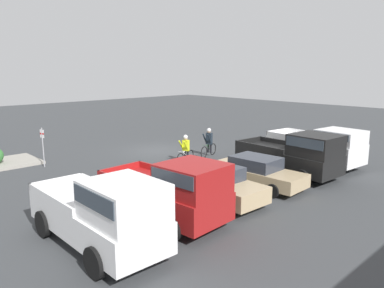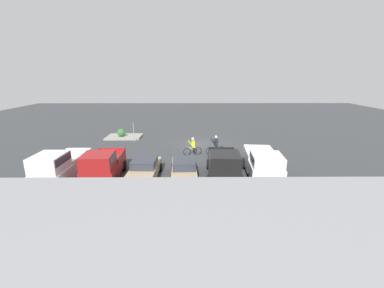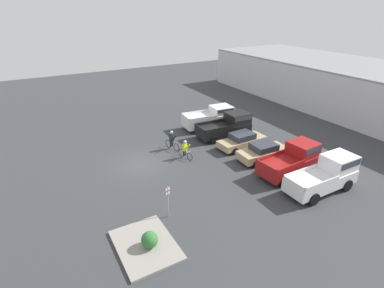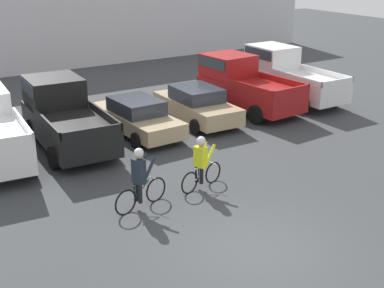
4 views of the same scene
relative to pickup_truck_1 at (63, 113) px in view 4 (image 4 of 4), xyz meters
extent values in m
plane|color=#383A3D|center=(1.29, -9.69, -1.17)|extent=(80.00, 80.00, 0.00)
cube|color=white|center=(-1.92, -1.72, 0.42)|extent=(0.36, 3.16, 0.25)
cylinder|color=black|center=(-1.64, 0.96, -0.74)|extent=(0.30, 0.88, 0.86)
cylinder|color=black|center=(-1.93, -2.30, -0.74)|extent=(0.30, 0.88, 0.86)
cube|color=black|center=(-0.03, -0.55, -0.36)|extent=(2.41, 5.45, 0.93)
cube|color=black|center=(0.06, 1.05, 0.62)|extent=(2.05, 2.25, 1.02)
cube|color=#333D47|center=(0.06, 1.05, 0.84)|extent=(2.11, 2.08, 0.45)
cube|color=black|center=(-1.10, -1.55, 0.23)|extent=(0.27, 3.20, 0.25)
cube|color=black|center=(0.91, -1.67, 0.23)|extent=(0.27, 3.20, 0.25)
cube|color=black|center=(-0.19, -3.17, 0.23)|extent=(2.10, 0.21, 0.25)
cylinder|color=black|center=(-0.98, 1.17, -0.78)|extent=(0.27, 0.78, 0.77)
cylinder|color=black|center=(1.11, 1.04, -0.78)|extent=(0.27, 0.78, 0.77)
cylinder|color=black|center=(-1.18, -2.14, -0.78)|extent=(0.27, 0.78, 0.77)
cylinder|color=black|center=(0.91, -2.26, -0.78)|extent=(0.27, 0.78, 0.77)
cube|color=tan|center=(2.77, -0.43, -0.61)|extent=(1.91, 4.71, 0.59)
cube|color=#2D333D|center=(2.77, -0.43, -0.04)|extent=(1.64, 2.15, 0.55)
cylinder|color=black|center=(1.84, 1.02, -0.86)|extent=(0.20, 0.62, 0.61)
cylinder|color=black|center=(3.57, 1.09, -0.86)|extent=(0.20, 0.62, 0.61)
cylinder|color=black|center=(1.97, -1.94, -0.86)|extent=(0.20, 0.62, 0.61)
cylinder|color=black|center=(3.69, -1.87, -0.86)|extent=(0.20, 0.62, 0.61)
cube|color=tan|center=(5.57, -0.39, -0.57)|extent=(1.96, 4.50, 0.66)
cube|color=#2D333D|center=(5.57, -0.39, 0.03)|extent=(1.69, 2.05, 0.55)
cylinder|color=black|center=(4.71, 1.06, -0.85)|extent=(0.20, 0.64, 0.63)
cylinder|color=black|center=(6.52, 1.00, -0.85)|extent=(0.20, 0.64, 0.63)
cylinder|color=black|center=(4.62, -1.77, -0.85)|extent=(0.20, 0.64, 0.63)
cylinder|color=black|center=(6.42, -1.84, -0.85)|extent=(0.20, 0.64, 0.63)
cube|color=maroon|center=(8.37, -0.37, -0.33)|extent=(2.44, 5.13, 0.96)
cube|color=maroon|center=(8.26, 1.12, 0.65)|extent=(2.06, 2.13, 1.00)
cube|color=#333D47|center=(8.26, 1.12, 0.87)|extent=(2.11, 1.97, 0.44)
cube|color=maroon|center=(7.43, -1.44, 0.27)|extent=(0.29, 2.99, 0.25)
cube|color=maroon|center=(9.44, -1.30, 0.27)|extent=(0.29, 2.99, 0.25)
cube|color=maroon|center=(8.54, -2.82, 0.27)|extent=(2.09, 0.23, 0.25)
cylinder|color=black|center=(7.21, 1.10, -0.77)|extent=(0.28, 0.81, 0.80)
cylinder|color=black|center=(9.30, 1.24, -0.77)|extent=(0.28, 0.81, 0.80)
cylinder|color=black|center=(7.43, -1.99, -0.77)|extent=(0.28, 0.81, 0.80)
cylinder|color=black|center=(9.52, -1.84, -0.77)|extent=(0.28, 0.81, 0.80)
cube|color=white|center=(11.17, -0.16, -0.31)|extent=(1.99, 5.47, 0.93)
cube|color=white|center=(11.18, 1.48, 0.69)|extent=(1.80, 2.20, 1.07)
cube|color=#333D47|center=(11.18, 1.48, 0.93)|extent=(1.86, 2.02, 0.47)
cube|color=white|center=(10.23, -1.24, 0.28)|extent=(0.11, 3.27, 0.25)
cube|color=white|center=(12.09, -1.26, 0.28)|extent=(0.11, 3.27, 0.25)
cube|color=white|center=(11.14, -2.84, 0.28)|extent=(1.94, 0.10, 0.25)
cylinder|color=black|center=(10.21, 1.54, -0.73)|extent=(0.23, 0.88, 0.88)
cylinder|color=black|center=(12.15, 1.53, -0.73)|extent=(0.23, 0.88, 0.88)
cylinder|color=black|center=(10.18, -1.84, -0.73)|extent=(0.23, 0.88, 0.88)
cylinder|color=black|center=(12.12, -1.86, -0.73)|extent=(0.23, 0.88, 0.88)
torus|color=black|center=(2.61, -5.85, -0.85)|extent=(0.68, 0.22, 0.69)
torus|color=black|center=(1.59, -6.11, -0.85)|extent=(0.68, 0.22, 0.69)
cylinder|color=white|center=(2.10, -5.98, -0.68)|extent=(0.54, 0.17, 0.37)
cylinder|color=white|center=(2.10, -5.98, -0.49)|extent=(0.57, 0.18, 0.04)
cylinder|color=white|center=(1.92, -6.02, -0.68)|extent=(0.04, 0.04, 0.34)
cylinder|color=white|center=(2.48, -5.88, -0.46)|extent=(0.14, 0.45, 0.02)
cylinder|color=black|center=(1.97, -5.91, -0.72)|extent=(0.15, 0.15, 0.52)
cylinder|color=black|center=(2.02, -6.09, -0.72)|extent=(0.15, 0.15, 0.52)
cube|color=yellow|center=(2.05, -5.99, -0.15)|extent=(0.32, 0.41, 0.62)
cylinder|color=yellow|center=(2.21, -5.77, -0.15)|extent=(0.53, 0.21, 0.67)
cylinder|color=yellow|center=(2.29, -6.10, -0.15)|extent=(0.53, 0.21, 0.67)
sphere|color=tan|center=(2.07, -5.98, 0.28)|extent=(0.24, 0.24, 0.24)
sphere|color=silver|center=(2.07, -5.98, 0.34)|extent=(0.27, 0.27, 0.27)
torus|color=black|center=(0.49, -6.03, -0.82)|extent=(0.74, 0.23, 0.75)
torus|color=black|center=(-0.59, -6.31, -0.82)|extent=(0.74, 0.23, 0.75)
cylinder|color=#2D5133|center=(-0.05, -6.17, -0.64)|extent=(0.57, 0.18, 0.40)
cylinder|color=#2D5133|center=(-0.05, -6.17, -0.43)|extent=(0.61, 0.19, 0.04)
cylinder|color=#2D5133|center=(-0.24, -6.22, -0.64)|extent=(0.04, 0.04, 0.37)
cylinder|color=#2D5133|center=(0.36, -6.07, -0.40)|extent=(0.14, 0.45, 0.02)
cylinder|color=black|center=(-0.18, -6.11, -0.68)|extent=(0.15, 0.15, 0.56)
cylinder|color=black|center=(-0.14, -6.29, -0.68)|extent=(0.15, 0.15, 0.56)
cube|color=#1E2833|center=(-0.10, -6.19, -0.05)|extent=(0.32, 0.41, 0.70)
cylinder|color=#1E2833|center=(0.07, -5.97, -0.05)|extent=(0.56, 0.22, 0.75)
cylinder|color=#1E2833|center=(0.15, -6.30, -0.05)|extent=(0.56, 0.22, 0.75)
sphere|color=tan|center=(-0.08, -6.18, 0.42)|extent=(0.24, 0.24, 0.24)
sphere|color=silver|center=(-0.08, -6.18, 0.48)|extent=(0.26, 0.26, 0.26)
camera|label=1|loc=(16.44, 9.70, 4.19)|focal=35.00mm
camera|label=2|loc=(2.31, 16.80, 6.09)|focal=24.00mm
camera|label=3|loc=(22.23, -16.76, 10.78)|focal=28.00mm
camera|label=4|loc=(-6.11, -18.26, 5.65)|focal=50.00mm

